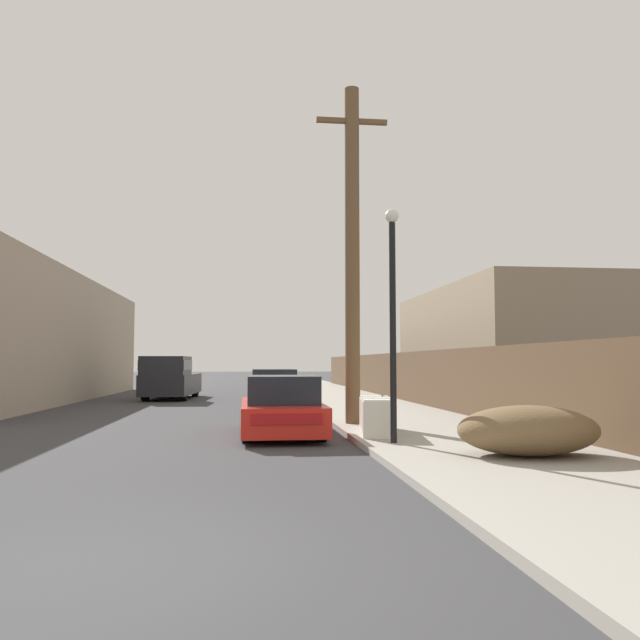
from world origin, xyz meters
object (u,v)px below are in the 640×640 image
car_parked_mid (273,389)px  pickup_truck (170,378)px  parked_sports_car_red (281,409)px  street_lamp (393,305)px  utility_pole (352,250)px  brush_pile (528,430)px  discarded_fridge (376,416)px

car_parked_mid → pickup_truck: (-4.33, 4.62, 0.29)m
parked_sports_car_red → street_lamp: 3.74m
utility_pole → street_lamp: 4.14m
car_parked_mid → parked_sports_car_red: bearing=-91.2°
parked_sports_car_red → brush_pile: size_ratio=1.82×
car_parked_mid → pickup_truck: pickup_truck is taller
parked_sports_car_red → car_parked_mid: bearing=88.8°
car_parked_mid → pickup_truck: 6.34m
pickup_truck → utility_pole: utility_pole is taller
street_lamp → pickup_truck: bearing=110.1°
discarded_fridge → utility_pole: size_ratio=0.22×
discarded_fridge → brush_pile: brush_pile is taller
discarded_fridge → pickup_truck: size_ratio=0.35×
discarded_fridge → parked_sports_car_red: bearing=161.8°
parked_sports_car_red → utility_pole: bearing=36.5°
utility_pole → pickup_truck: bearing=114.8°
parked_sports_car_red → car_parked_mid: 9.54m
pickup_truck → car_parked_mid: bearing=136.7°
car_parked_mid → street_lamp: 12.26m
car_parked_mid → brush_pile: bearing=-75.7°
parked_sports_car_red → utility_pole: 4.42m
parked_sports_car_red → utility_pole: (1.82, 1.34, 3.80)m
street_lamp → brush_pile: size_ratio=1.91×
street_lamp → car_parked_mid: bearing=98.2°
parked_sports_car_red → pickup_truck: 14.75m
pickup_truck → utility_pole: (5.94, -12.82, 3.46)m
car_parked_mid → utility_pole: bearing=-78.9°
parked_sports_car_red → brush_pile: bearing=-48.6°
parked_sports_car_red → brush_pile: 5.61m
brush_pile → car_parked_mid: bearing=104.2°
utility_pole → discarded_fridge: bearing=-87.3°
brush_pile → parked_sports_car_red: bearing=131.3°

